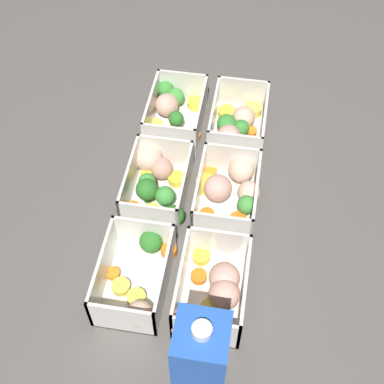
{
  "coord_description": "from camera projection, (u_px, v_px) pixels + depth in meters",
  "views": [
    {
      "loc": [
        0.56,
        0.09,
        0.77
      ],
      "look_at": [
        0.0,
        0.0,
        0.03
      ],
      "focal_mm": 50.0,
      "sensor_mm": 36.0,
      "label": 1
    }
  ],
  "objects": [
    {
      "name": "ground_plane",
      "position": [
        192.0,
        201.0,
        0.96
      ],
      "size": [
        4.0,
        4.0,
        0.0
      ],
      "primitive_type": "plane",
      "color": "#56514C"
    },
    {
      "name": "container_near_left",
      "position": [
        174.0,
        111.0,
        1.06
      ],
      "size": [
        0.16,
        0.13,
        0.07
      ],
      "color": "silver",
      "rests_on": "ground_plane"
    },
    {
      "name": "container_near_center",
      "position": [
        156.0,
        182.0,
        0.95
      ],
      "size": [
        0.17,
        0.12,
        0.07
      ],
      "color": "silver",
      "rests_on": "ground_plane"
    },
    {
      "name": "container_near_right",
      "position": [
        138.0,
        278.0,
        0.83
      ],
      "size": [
        0.17,
        0.11,
        0.07
      ],
      "color": "silver",
      "rests_on": "ground_plane"
    },
    {
      "name": "container_far_left",
      "position": [
        237.0,
        124.0,
        1.04
      ],
      "size": [
        0.16,
        0.1,
        0.07
      ],
      "color": "silver",
      "rests_on": "ground_plane"
    },
    {
      "name": "container_far_center",
      "position": [
        230.0,
        191.0,
        0.94
      ],
      "size": [
        0.17,
        0.13,
        0.07
      ],
      "color": "silver",
      "rests_on": "ground_plane"
    },
    {
      "name": "container_far_right",
      "position": [
        211.0,
        295.0,
        0.82
      ],
      "size": [
        0.18,
        0.12,
        0.07
      ],
      "color": "silver",
      "rests_on": "ground_plane"
    },
    {
      "name": "juice_carton",
      "position": [
        201.0,
        362.0,
        0.68
      ],
      "size": [
        0.07,
        0.07,
        0.2
      ],
      "color": "blue",
      "rests_on": "ground_plane"
    }
  ]
}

